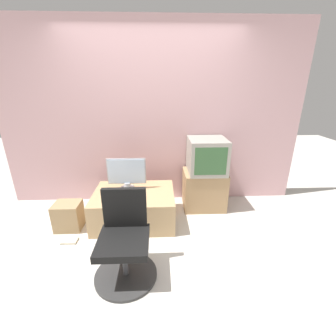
% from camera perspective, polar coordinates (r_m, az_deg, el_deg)
% --- Properties ---
extents(ground_plane, '(12.00, 12.00, 0.00)m').
position_cam_1_polar(ground_plane, '(2.66, -4.03, -20.81)').
color(ground_plane, beige).
extents(wall_back, '(4.40, 0.05, 2.60)m').
position_cam_1_polar(wall_back, '(3.36, -3.99, 12.63)').
color(wall_back, '#CC9EA3').
rests_on(wall_back, ground_plane).
extents(desk, '(1.05, 0.78, 0.42)m').
position_cam_1_polar(desk, '(3.10, -8.51, -9.66)').
color(desk, tan).
rests_on(desk, ground_plane).
extents(side_stand, '(0.60, 0.48, 0.56)m').
position_cam_1_polar(side_stand, '(3.41, 9.12, -5.37)').
color(side_stand, '#A37F56').
rests_on(side_stand, ground_plane).
extents(main_monitor, '(0.51, 0.19, 0.43)m').
position_cam_1_polar(main_monitor, '(3.04, -10.45, -1.45)').
color(main_monitor, '#B2B2B7').
rests_on(main_monitor, desk).
extents(keyboard, '(0.36, 0.12, 0.01)m').
position_cam_1_polar(keyboard, '(2.95, -11.11, -6.65)').
color(keyboard, '#2D2D2D').
rests_on(keyboard, desk).
extents(mouse, '(0.06, 0.04, 0.03)m').
position_cam_1_polar(mouse, '(2.94, -6.51, -6.37)').
color(mouse, black).
rests_on(mouse, desk).
extents(crt_tv, '(0.52, 0.54, 0.49)m').
position_cam_1_polar(crt_tv, '(3.23, 9.83, 3.13)').
color(crt_tv, gray).
rests_on(crt_tv, side_stand).
extents(office_chair, '(0.60, 0.60, 0.84)m').
position_cam_1_polar(office_chair, '(2.27, -10.97, -18.47)').
color(office_chair, '#333333').
rests_on(office_chair, ground_plane).
extents(cardboard_box_lower, '(0.32, 0.28, 0.35)m').
position_cam_1_polar(cardboard_box_lower, '(3.20, -23.95, -11.05)').
color(cardboard_box_lower, '#A3845B').
rests_on(cardboard_box_lower, ground_plane).
extents(book, '(0.18, 0.12, 0.02)m').
position_cam_1_polar(book, '(3.03, -23.75, -16.57)').
color(book, beige).
rests_on(book, ground_plane).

